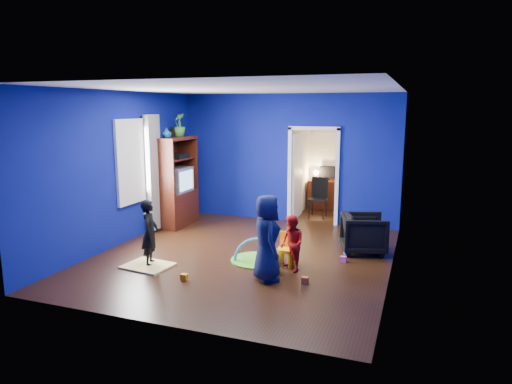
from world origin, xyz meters
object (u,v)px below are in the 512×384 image
(crt_tv, at_px, (177,180))
(armchair, at_px, (364,234))
(toddler_red, at_px, (292,243))
(tv_armoire, at_px, (176,182))
(child_navy, at_px, (267,238))
(play_mat, at_px, (257,260))
(child_black, at_px, (150,233))
(kid_chair, at_px, (286,251))
(study_desk, at_px, (326,195))
(hopper_ball, at_px, (269,260))
(folding_chair, at_px, (318,199))
(vase, at_px, (167,133))

(crt_tv, bearing_deg, armchair, -8.17)
(toddler_red, xyz_separation_m, tv_armoire, (-3.21, 1.95, 0.53))
(child_navy, xyz_separation_m, play_mat, (-0.44, 0.75, -0.65))
(child_black, xyz_separation_m, kid_chair, (2.13, 0.74, -0.30))
(child_navy, height_order, play_mat, child_navy)
(child_black, relative_size, toddler_red, 1.22)
(armchair, relative_size, study_desk, 0.88)
(hopper_ball, bearing_deg, child_navy, -78.69)
(kid_chair, xyz_separation_m, folding_chair, (-0.24, 3.50, 0.21))
(kid_chair, bearing_deg, folding_chair, 91.61)
(tv_armoire, bearing_deg, child_black, -69.51)
(vase, bearing_deg, study_desk, 46.90)
(vase, relative_size, study_desk, 0.24)
(armchair, xyz_separation_m, study_desk, (-1.36, 3.31, 0.02))
(study_desk, bearing_deg, kid_chair, -86.92)
(kid_chair, xyz_separation_m, play_mat, (-0.54, 0.05, -0.24))
(crt_tv, bearing_deg, child_black, -70.33)
(crt_tv, xyz_separation_m, study_desk, (2.78, 2.71, -0.65))
(armchair, height_order, vase, vase)
(kid_chair, bearing_deg, play_mat, 172.16)
(child_black, relative_size, child_navy, 0.84)
(hopper_ball, xyz_separation_m, folding_chair, (-0.09, 3.95, 0.24))
(study_desk, xyz_separation_m, folding_chair, (0.00, -0.96, 0.09))
(play_mat, bearing_deg, vase, 151.01)
(child_black, height_order, child_navy, child_navy)
(crt_tv, relative_size, hopper_ball, 1.60)
(tv_armoire, distance_m, folding_chair, 3.36)
(kid_chair, bearing_deg, child_black, -163.12)
(armchair, distance_m, tv_armoire, 4.27)
(armchair, bearing_deg, child_black, 103.74)
(tv_armoire, height_order, folding_chair, tv_armoire)
(kid_chair, relative_size, study_desk, 0.57)
(tv_armoire, bearing_deg, kid_chair, -29.74)
(tv_armoire, relative_size, kid_chair, 3.92)
(play_mat, bearing_deg, child_black, -153.47)
(tv_armoire, xyz_separation_m, hopper_ball, (2.91, -2.20, -0.76))
(armchair, distance_m, kid_chair, 1.61)
(armchair, relative_size, toddler_red, 0.85)
(play_mat, bearing_deg, hopper_ball, -52.29)
(child_black, height_order, crt_tv, crt_tv)
(armchair, relative_size, child_navy, 0.59)
(armchair, height_order, crt_tv, crt_tv)
(armchair, relative_size, child_black, 0.70)
(toddler_red, xyz_separation_m, play_mat, (-0.69, 0.25, -0.44))
(hopper_ball, relative_size, play_mat, 0.49)
(child_navy, bearing_deg, folding_chair, -29.26)
(armchair, distance_m, vase, 4.53)
(toddler_red, relative_size, folding_chair, 0.98)
(vase, relative_size, folding_chair, 0.23)
(kid_chair, distance_m, study_desk, 4.47)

